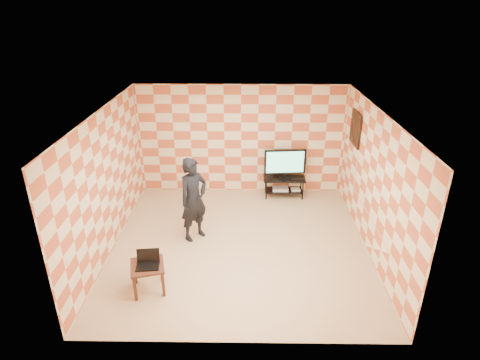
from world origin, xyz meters
name	(u,v)px	position (x,y,z in m)	size (l,w,h in m)	color
floor	(240,245)	(0.00, 0.00, 0.00)	(5.00, 5.00, 0.00)	tan
wall_back	(241,140)	(0.00, 2.50, 1.35)	(5.00, 0.02, 2.70)	beige
wall_front	(237,265)	(0.00, -2.50, 1.35)	(5.00, 0.02, 2.70)	beige
wall_left	(106,183)	(-2.50, 0.00, 1.35)	(0.02, 5.00, 2.70)	beige
wall_right	(374,184)	(2.50, 0.00, 1.35)	(0.02, 5.00, 2.70)	beige
ceiling	(240,113)	(0.00, 0.00, 2.70)	(5.00, 5.00, 0.02)	white
wall_art	(356,128)	(2.47, 1.55, 1.95)	(0.04, 0.72, 0.72)	black
tv_stand	(284,183)	(1.06, 2.16, 0.37)	(1.01, 0.45, 0.50)	black
tv	(285,162)	(1.06, 2.16, 0.91)	(1.01, 0.22, 0.73)	black
dvd_player	(280,189)	(0.98, 2.16, 0.20)	(0.38, 0.27, 0.06)	silver
game_console	(296,189)	(1.35, 2.14, 0.20)	(0.22, 0.16, 0.05)	silver
side_table	(148,269)	(-1.50, -1.36, 0.41)	(0.66, 0.66, 0.50)	#341B11
laptop	(148,262)	(-1.48, -1.36, 0.55)	(0.40, 0.33, 0.25)	black
person	(194,199)	(-0.91, 0.28, 0.87)	(0.63, 0.42, 1.74)	black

